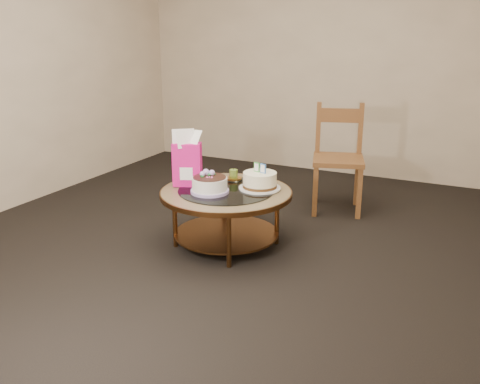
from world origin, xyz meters
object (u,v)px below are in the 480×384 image
at_px(gift_bag, 187,158).
at_px(coffee_table, 226,200).
at_px(cream_cake, 260,181).
at_px(decorated_cake, 210,185).
at_px(dining_chair, 338,158).

bearing_deg(gift_bag, coffee_table, -18.37).
relative_size(cream_cake, gift_bag, 0.74).
distance_m(decorated_cake, dining_chair, 1.47).
xyz_separation_m(coffee_table, cream_cake, (0.22, 0.14, 0.14)).
xyz_separation_m(decorated_cake, gift_bag, (-0.25, 0.09, 0.16)).
height_order(coffee_table, gift_bag, gift_bag).
bearing_deg(gift_bag, decorated_cake, -41.85).
xyz_separation_m(coffee_table, decorated_cake, (-0.08, -0.11, 0.14)).
height_order(cream_cake, dining_chair, dining_chair).
bearing_deg(cream_cake, gift_bag, -149.62).
bearing_deg(gift_bag, dining_chair, 33.46).
bearing_deg(coffee_table, cream_cake, 32.60).
relative_size(decorated_cake, dining_chair, 0.30).
height_order(decorated_cake, cream_cake, cream_cake).
relative_size(cream_cake, dining_chair, 0.33).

